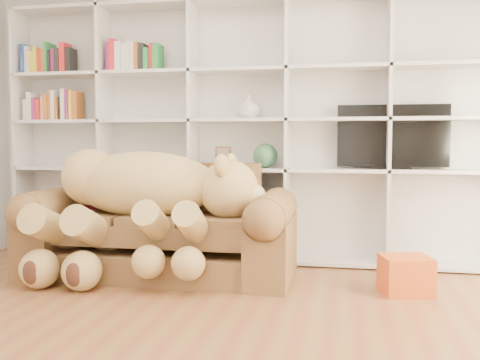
% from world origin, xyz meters
% --- Properties ---
extents(floor, '(5.00, 5.00, 0.00)m').
position_xyz_m(floor, '(0.00, 0.00, 0.00)').
color(floor, brown).
rests_on(floor, ground).
extents(wall_back, '(5.00, 0.02, 2.70)m').
position_xyz_m(wall_back, '(0.00, 2.50, 1.35)').
color(wall_back, white).
rests_on(wall_back, floor).
extents(bookshelf, '(4.43, 0.35, 2.40)m').
position_xyz_m(bookshelf, '(-0.24, 2.36, 1.31)').
color(bookshelf, silver).
rests_on(bookshelf, floor).
extents(sofa, '(2.19, 0.95, 0.92)m').
position_xyz_m(sofa, '(-0.55, 1.68, 0.35)').
color(sofa, brown).
rests_on(sofa, floor).
extents(teddy_bear, '(1.81, 0.95, 1.05)m').
position_xyz_m(teddy_bear, '(-0.64, 1.49, 0.66)').
color(teddy_bear, tan).
rests_on(teddy_bear, sofa).
extents(throw_pillow, '(0.35, 0.20, 0.37)m').
position_xyz_m(throw_pillow, '(-1.12, 1.83, 0.64)').
color(throw_pillow, '#4F0D21').
rests_on(throw_pillow, sofa).
extents(gift_box, '(0.40, 0.38, 0.27)m').
position_xyz_m(gift_box, '(1.40, 1.47, 0.14)').
color(gift_box, '#CA501B').
rests_on(gift_box, floor).
extents(tv, '(0.95, 0.18, 0.56)m').
position_xyz_m(tv, '(1.36, 2.35, 1.14)').
color(tv, black).
rests_on(tv, bookshelf).
extents(picture_frame, '(0.15, 0.03, 0.19)m').
position_xyz_m(picture_frame, '(-0.16, 2.30, 0.97)').
color(picture_frame, brown).
rests_on(picture_frame, bookshelf).
extents(green_vase, '(0.22, 0.22, 0.22)m').
position_xyz_m(green_vase, '(0.24, 2.30, 0.98)').
color(green_vase, '#315F3E').
rests_on(green_vase, bookshelf).
extents(figurine_tall, '(0.08, 0.08, 0.14)m').
position_xyz_m(figurine_tall, '(-0.98, 2.30, 0.93)').
color(figurine_tall, silver).
rests_on(figurine_tall, bookshelf).
extents(figurine_short, '(0.08, 0.08, 0.13)m').
position_xyz_m(figurine_short, '(-0.83, 2.30, 0.93)').
color(figurine_short, silver).
rests_on(figurine_short, bookshelf).
extents(snow_globe, '(0.11, 0.11, 0.11)m').
position_xyz_m(snow_globe, '(-0.63, 2.30, 0.92)').
color(snow_globe, silver).
rests_on(snow_globe, bookshelf).
extents(shelf_vase, '(0.27, 0.27, 0.21)m').
position_xyz_m(shelf_vase, '(0.08, 2.30, 1.42)').
color(shelf_vase, beige).
rests_on(shelf_vase, bookshelf).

